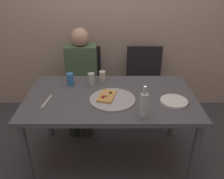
# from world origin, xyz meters

# --- Properties ---
(ground_plane) EXTENTS (8.00, 8.00, 0.00)m
(ground_plane) POSITION_xyz_m (0.00, 0.00, 0.00)
(ground_plane) COLOR #424247
(back_wall) EXTENTS (6.00, 0.10, 2.60)m
(back_wall) POSITION_xyz_m (0.00, 1.16, 1.30)
(back_wall) COLOR #BCA893
(back_wall) RESTS_ON ground_plane
(dining_table) EXTENTS (1.53, 0.87, 0.74)m
(dining_table) POSITION_xyz_m (0.00, 0.00, 0.66)
(dining_table) COLOR #4C4C51
(dining_table) RESTS_ON ground_plane
(pizza_tray) EXTENTS (0.40, 0.40, 0.01)m
(pizza_tray) POSITION_xyz_m (0.02, -0.08, 0.74)
(pizza_tray) COLOR #ADADB2
(pizza_tray) RESTS_ON dining_table
(pizza_slice_last) EXTENTS (0.18, 0.24, 0.05)m
(pizza_slice_last) POSITION_xyz_m (-0.03, -0.05, 0.76)
(pizza_slice_last) COLOR tan
(pizza_slice_last) RESTS_ON pizza_tray
(wine_bottle) EXTENTS (0.06, 0.06, 0.26)m
(wine_bottle) POSITION_xyz_m (0.26, -0.34, 0.84)
(wine_bottle) COLOR #B2BCC1
(wine_bottle) RESTS_ON dining_table
(tumbler_near) EXTENTS (0.07, 0.07, 0.12)m
(tumbler_near) POSITION_xyz_m (-0.19, 0.23, 0.79)
(tumbler_near) COLOR #B7C6BC
(tumbler_near) RESTS_ON dining_table
(tumbler_far) EXTENTS (0.06, 0.06, 0.10)m
(tumbler_far) POSITION_xyz_m (-0.08, 0.32, 0.79)
(tumbler_far) COLOR beige
(tumbler_far) RESTS_ON dining_table
(soda_can) EXTENTS (0.07, 0.07, 0.12)m
(soda_can) POSITION_xyz_m (-0.40, 0.22, 0.80)
(soda_can) COLOR #337AC1
(soda_can) RESTS_ON dining_table
(plate_stack) EXTENTS (0.23, 0.23, 0.02)m
(plate_stack) POSITION_xyz_m (0.55, -0.12, 0.75)
(plate_stack) COLOR white
(plate_stack) RESTS_ON dining_table
(table_knife) EXTENTS (0.05, 0.22, 0.01)m
(table_knife) POSITION_xyz_m (-0.55, -0.10, 0.74)
(table_knife) COLOR #B7B7BC
(table_knife) RESTS_ON dining_table
(chair_left) EXTENTS (0.44, 0.44, 0.90)m
(chair_left) POSITION_xyz_m (-0.35, 0.83, 0.51)
(chair_left) COLOR black
(chair_left) RESTS_ON ground_plane
(chair_right) EXTENTS (0.44, 0.44, 0.90)m
(chair_right) POSITION_xyz_m (0.42, 0.83, 0.51)
(chair_right) COLOR black
(chair_right) RESTS_ON ground_plane
(guest_in_sweater) EXTENTS (0.36, 0.56, 1.17)m
(guest_in_sweater) POSITION_xyz_m (-0.35, 0.68, 0.64)
(guest_in_sweater) COLOR #4C6B47
(guest_in_sweater) RESTS_ON ground_plane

